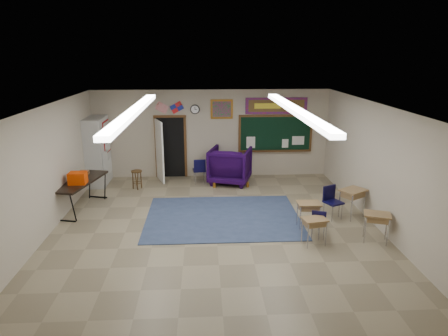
{
  "coord_description": "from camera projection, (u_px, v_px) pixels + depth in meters",
  "views": [
    {
      "loc": [
        -0.28,
        -8.94,
        4.2
      ],
      "look_at": [
        0.27,
        1.5,
        1.15
      ],
      "focal_mm": 32.0,
      "sensor_mm": 36.0,
      "label": 1
    }
  ],
  "objects": [
    {
      "name": "floor",
      "position": [
        216.0,
        230.0,
        9.76
      ],
      "size": [
        9.0,
        9.0,
        0.0
      ],
      "primitive_type": "plane",
      "color": "gray",
      "rests_on": "ground"
    },
    {
      "name": "student_chair_reading",
      "position": [
        199.0,
        171.0,
        13.18
      ],
      "size": [
        0.47,
        0.47,
        0.85
      ],
      "primitive_type": null,
      "rotation": [
        0.0,
        0.0,
        3.26
      ],
      "color": "black",
      "rests_on": "floor"
    },
    {
      "name": "chalkboard",
      "position": [
        275.0,
        134.0,
        13.73
      ],
      "size": [
        2.55,
        0.14,
        1.3
      ],
      "color": "#573518",
      "rests_on": "back_wall"
    },
    {
      "name": "wooden_stool",
      "position": [
        137.0,
        179.0,
        12.66
      ],
      "size": [
        0.34,
        0.34,
        0.6
      ],
      "color": "#493115",
      "rests_on": "floor"
    },
    {
      "name": "bulletin_board",
      "position": [
        276.0,
        106.0,
        13.46
      ],
      "size": [
        2.1,
        0.05,
        0.55
      ],
      "color": "red",
      "rests_on": "back_wall"
    },
    {
      "name": "area_rug",
      "position": [
        223.0,
        217.0,
        10.53
      ],
      "size": [
        4.0,
        3.0,
        0.02
      ],
      "primitive_type": "cube",
      "color": "#364467",
      "rests_on": "floor"
    },
    {
      "name": "student_desk_back_left",
      "position": [
        314.0,
        230.0,
        8.96
      ],
      "size": [
        0.59,
        0.49,
        0.63
      ],
      "rotation": [
        0.0,
        0.0,
        0.2
      ],
      "color": "olive",
      "rests_on": "floor"
    },
    {
      "name": "left_wall",
      "position": [
        42.0,
        174.0,
        9.13
      ],
      "size": [
        0.04,
        9.0,
        3.0
      ],
      "primitive_type": "cube",
      "color": "#B1A68F",
      "rests_on": "floor"
    },
    {
      "name": "student_chair_desk_a",
      "position": [
        319.0,
        223.0,
        9.3
      ],
      "size": [
        0.46,
        0.46,
        0.72
      ],
      "primitive_type": null,
      "rotation": [
        0.0,
        0.0,
        2.81
      ],
      "color": "black",
      "rests_on": "floor"
    },
    {
      "name": "right_wall",
      "position": [
        383.0,
        169.0,
        9.54
      ],
      "size": [
        0.04,
        9.0,
        3.0
      ],
      "primitive_type": "cube",
      "color": "#B1A68F",
      "rests_on": "floor"
    },
    {
      "name": "storage_cabinet",
      "position": [
        98.0,
        151.0,
        12.95
      ],
      "size": [
        0.59,
        1.25,
        2.2
      ],
      "color": "#AEAEA9",
      "rests_on": "floor"
    },
    {
      "name": "fluorescent_strips",
      "position": [
        215.0,
        110.0,
        8.93
      ],
      "size": [
        3.86,
        6.0,
        0.1
      ],
      "primitive_type": null,
      "color": "white",
      "rests_on": "ceiling"
    },
    {
      "name": "front_wall",
      "position": [
        228.0,
        275.0,
        5.02
      ],
      "size": [
        8.0,
        0.04,
        3.0
      ],
      "primitive_type": "cube",
      "color": "#B1A68F",
      "rests_on": "floor"
    },
    {
      "name": "student_desk_front_left",
      "position": [
        308.0,
        214.0,
        9.79
      ],
      "size": [
        0.56,
        0.42,
        0.67
      ],
      "rotation": [
        0.0,
        0.0,
        0.0
      ],
      "color": "olive",
      "rests_on": "floor"
    },
    {
      "name": "wingback_armchair",
      "position": [
        230.0,
        165.0,
        13.18
      ],
      "size": [
        1.58,
        1.61,
        1.18
      ],
      "primitive_type": "imported",
      "rotation": [
        0.0,
        0.0,
        2.85
      ],
      "color": "black",
      "rests_on": "floor"
    },
    {
      "name": "wall_flags",
      "position": [
        169.0,
        106.0,
        13.25
      ],
      "size": [
        1.16,
        0.06,
        0.7
      ],
      "primitive_type": null,
      "color": "red",
      "rests_on": "back_wall"
    },
    {
      "name": "folding_table",
      "position": [
        82.0,
        194.0,
        10.97
      ],
      "size": [
        1.1,
        2.1,
        1.14
      ],
      "rotation": [
        0.0,
        0.0,
        -0.22
      ],
      "color": "black",
      "rests_on": "floor"
    },
    {
      "name": "ceiling",
      "position": [
        215.0,
        108.0,
        8.92
      ],
      "size": [
        8.0,
        9.0,
        0.04
      ],
      "primitive_type": "cube",
      "color": "silver",
      "rests_on": "back_wall"
    },
    {
      "name": "back_wall",
      "position": [
        212.0,
        134.0,
        13.65
      ],
      "size": [
        8.0,
        0.04,
        3.0
      ],
      "primitive_type": "cube",
      "color": "#B1A68F",
      "rests_on": "floor"
    },
    {
      "name": "framed_art_print",
      "position": [
        222.0,
        109.0,
        13.4
      ],
      "size": [
        0.75,
        0.05,
        0.65
      ],
      "color": "#9F641E",
      "rests_on": "back_wall"
    },
    {
      "name": "student_desk_front_right",
      "position": [
        352.0,
        202.0,
        10.44
      ],
      "size": [
        0.8,
        0.75,
        0.77
      ],
      "rotation": [
        0.0,
        0.0,
        0.57
      ],
      "color": "olive",
      "rests_on": "floor"
    },
    {
      "name": "student_desk_back_right",
      "position": [
        376.0,
        226.0,
        9.09
      ],
      "size": [
        0.68,
        0.6,
        0.69
      ],
      "rotation": [
        0.0,
        0.0,
        -0.34
      ],
      "color": "olive",
      "rests_on": "floor"
    },
    {
      "name": "student_chair_desk_b",
      "position": [
        333.0,
        203.0,
        10.34
      ],
      "size": [
        0.57,
        0.57,
        0.86
      ],
      "primitive_type": null,
      "rotation": [
        0.0,
        0.0,
        0.43
      ],
      "color": "black",
      "rests_on": "floor"
    },
    {
      "name": "doorway",
      "position": [
        168.0,
        148.0,
        13.56
      ],
      "size": [
        1.1,
        0.89,
        2.16
      ],
      "color": "black",
      "rests_on": "back_wall"
    },
    {
      "name": "wall_clock",
      "position": [
        195.0,
        109.0,
        13.35
      ],
      "size": [
        0.32,
        0.05,
        0.32
      ],
      "color": "black",
      "rests_on": "back_wall"
    }
  ]
}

